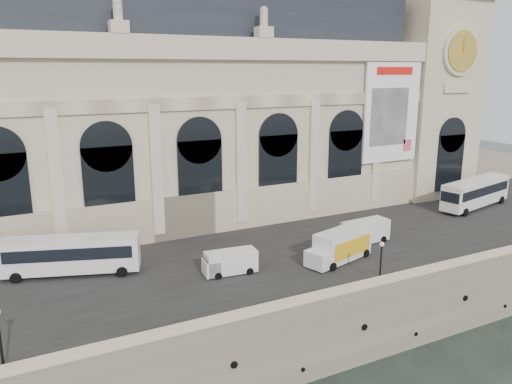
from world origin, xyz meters
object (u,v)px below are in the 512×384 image
box_truck (340,246)px  lamp_left (1,344)px  lamp_right (381,263)px  bus_left (71,254)px  van_c (363,232)px  van_b (228,263)px  bus_right (476,192)px

box_truck → lamp_left: bearing=-167.8°
lamp_right → lamp_left: bearing=-179.3°
bus_left → van_c: bus_left is taller
van_b → van_c: (16.62, 1.03, 0.15)m
bus_left → bus_right: (52.56, -0.87, 0.18)m
bus_left → van_c: 30.03m
bus_right → bus_left: bearing=179.1°
lamp_left → lamp_right: size_ratio=1.20×
lamp_left → lamp_right: bearing=0.7°
box_truck → lamp_right: lamp_right is taller
bus_left → lamp_left: size_ratio=2.64×
lamp_right → van_b: bearing=143.7°
bus_left → box_truck: bus_left is taller
lamp_right → bus_left: bearing=148.8°
van_b → box_truck: box_truck is taller
van_c → box_truck: size_ratio=0.72×
van_c → lamp_left: size_ratio=1.22×
bus_left → box_truck: (24.15, -8.46, -0.48)m
van_c → box_truck: (-5.39, -3.10, 0.27)m
bus_left → van_b: size_ratio=2.42×
bus_right → lamp_left: 60.16m
van_b → bus_left: bearing=153.7°
bus_left → lamp_right: (24.06, -14.57, -0.07)m
bus_right → lamp_left: lamp_left is taller
bus_right → van_c: bus_right is taller
bus_left → box_truck: bearing=-19.3°
van_b → lamp_left: (-18.86, -8.57, 1.22)m
bus_right → van_b: size_ratio=2.66×
van_b → lamp_left: 20.75m
van_c → lamp_right: 10.74m
bus_left → lamp_right: lamp_right is taller
van_b → van_c: 16.65m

